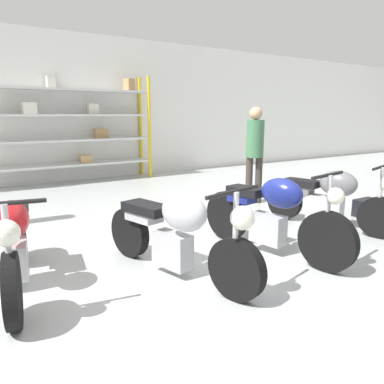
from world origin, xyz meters
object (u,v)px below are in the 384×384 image
shelving_rack (70,126)px  person_browsing (255,147)px  motorcycle_grey (329,198)px  toolbox (367,208)px  motorcycle_red (15,242)px  motorcycle_silver (177,231)px  motorcycle_blue (273,214)px

shelving_rack → person_browsing: size_ratio=2.33×
shelving_rack → motorcycle_grey: size_ratio=2.14×
person_browsing → toolbox: bearing=60.4°
motorcycle_grey → person_browsing: size_ratio=1.09×
motorcycle_red → person_browsing: person_browsing is taller
shelving_rack → motorcycle_grey: (2.11, -5.83, -0.93)m
motorcycle_silver → motorcycle_blue: 1.28m
shelving_rack → person_browsing: (2.28, -4.02, -0.32)m
person_browsing → motorcycle_blue: bearing=-4.8°
motorcycle_blue → shelving_rack: bearing=176.5°
motorcycle_red → motorcycle_silver: same height
motorcycle_silver → motorcycle_blue: (1.28, -0.07, 0.01)m
motorcycle_blue → person_browsing: (1.62, 2.12, 0.57)m
motorcycle_red → motorcycle_silver: (1.43, -0.56, 0.01)m
person_browsing → shelving_rack: bearing=-117.9°
person_browsing → toolbox: person_browsing is taller
motorcycle_silver → motorcycle_grey: (2.73, 0.24, -0.03)m
motorcycle_red → motorcycle_silver: bearing=79.2°
motorcycle_grey → person_browsing: bearing=159.9°
person_browsing → motorcycle_red: bearing=-38.4°
motorcycle_grey → toolbox: size_ratio=4.39×
shelving_rack → motorcycle_red: (-2.05, -5.51, -0.91)m
toolbox → motorcycle_red: bearing=177.3°
motorcycle_red → toolbox: bearing=97.9°
motorcycle_silver → motorcycle_grey: size_ratio=1.08×
motorcycle_blue → motorcycle_red: bearing=-112.8°
motorcycle_red → shelving_rack: bearing=170.2°
motorcycle_grey → person_browsing: (0.16, 1.81, 0.61)m
shelving_rack → toolbox: bearing=-61.0°
shelving_rack → motorcycle_blue: size_ratio=2.00×
motorcycle_red → person_browsing: 4.62m
toolbox → person_browsing: bearing=117.8°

